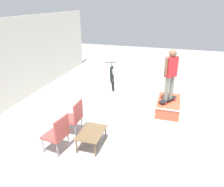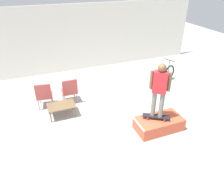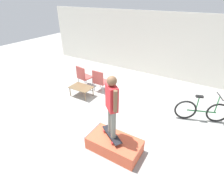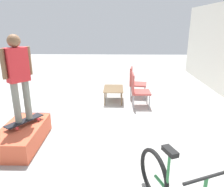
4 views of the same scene
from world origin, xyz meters
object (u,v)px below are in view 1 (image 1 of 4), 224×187
object	(u,v)px
skateboard_on_ramp	(168,99)
bicycle	(112,77)
coffee_table	(92,134)
patio_chair_right	(74,116)
patio_chair_left	(58,133)
person_skater	(171,71)
skate_ramp_box	(168,106)

from	to	relation	value
skateboard_on_ramp	bicycle	bearing A→B (deg)	85.78
coffee_table	patio_chair_right	size ratio (longest dim) A/B	0.91
patio_chair_right	patio_chair_left	bearing A→B (deg)	-0.74
skateboard_on_ramp	coffee_table	bearing A→B (deg)	177.40
person_skater	coffee_table	size ratio (longest dim) A/B	1.87
skate_ramp_box	patio_chair_left	distance (m)	3.92
coffee_table	patio_chair_right	world-z (taller)	patio_chair_right
person_skater	patio_chair_left	bearing A→B (deg)	-179.91
person_skater	skateboard_on_ramp	bearing A→B (deg)	129.65
person_skater	patio_chair_left	world-z (taller)	person_skater
coffee_table	patio_chair_left	world-z (taller)	patio_chair_left
skate_ramp_box	skateboard_on_ramp	world-z (taller)	skateboard_on_ramp
patio_chair_left	patio_chair_right	xyz separation A→B (m)	(0.88, -0.00, 0.00)
patio_chair_left	coffee_table	bearing A→B (deg)	131.43
person_skater	bicycle	bearing A→B (deg)	93.30
skateboard_on_ramp	person_skater	distance (m)	0.98
skateboard_on_ramp	bicycle	world-z (taller)	bicycle
skateboard_on_ramp	patio_chair_right	bearing A→B (deg)	162.48
patio_chair_left	patio_chair_right	size ratio (longest dim) A/B	1.00
skateboard_on_ramp	patio_chair_right	world-z (taller)	patio_chair_right
patio_chair_right	bicycle	xyz separation A→B (m)	(3.92, 0.10, -0.16)
person_skater	bicycle	size ratio (longest dim) A/B	1.04
patio_chair_left	person_skater	bearing A→B (deg)	149.35
bicycle	patio_chair_right	bearing A→B (deg)	159.96
patio_chair_left	skate_ramp_box	bearing A→B (deg)	149.83
person_skater	bicycle	distance (m)	3.31
skateboard_on_ramp	person_skater	size ratio (longest dim) A/B	0.47
skate_ramp_box	coffee_table	xyz separation A→B (m)	(-2.59, 1.76, 0.17)
skateboard_on_ramp	patio_chair_left	bearing A→B (deg)	172.57
coffee_table	skateboard_on_ramp	bearing A→B (deg)	-34.73
skateboard_on_ramp	patio_chair_right	xyz separation A→B (m)	(-2.06, 2.42, 0.07)
skate_ramp_box	coffee_table	distance (m)	3.14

